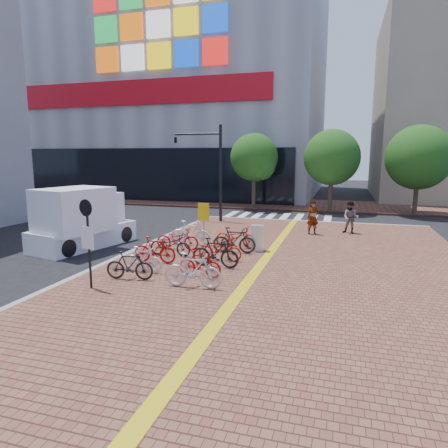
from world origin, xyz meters
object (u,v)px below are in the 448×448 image
(bike_6, at_px, (193,270))
(utility_box, at_px, (257,238))
(bike_3, at_px, (170,245))
(bike_8, at_px, (215,253))
(pedestrian_a, at_px, (313,218))
(bike_7, at_px, (200,264))
(bike_9, at_px, (220,249))
(yellow_sign, at_px, (204,216))
(bike_11, at_px, (236,237))
(notice_sign, at_px, (88,233))
(traffic_light_pole, at_px, (200,155))
(bike_2, at_px, (155,250))
(bike_1, at_px, (143,259))
(bike_10, at_px, (234,240))
(bike_4, at_px, (177,239))
(box_truck, at_px, (82,219))
(bike_0, at_px, (130,265))
(bike_5, at_px, (190,233))
(pedestrian_b, at_px, (351,218))

(bike_6, bearing_deg, utility_box, -12.44)
(bike_3, xyz_separation_m, bike_8, (2.37, -1.13, 0.09))
(bike_3, relative_size, pedestrian_a, 1.01)
(bike_7, distance_m, bike_9, 2.28)
(yellow_sign, bearing_deg, bike_11, -7.81)
(bike_8, distance_m, notice_sign, 4.82)
(bike_8, relative_size, bike_11, 0.96)
(traffic_light_pole, bearing_deg, utility_box, -53.71)
(bike_2, bearing_deg, bike_11, -35.55)
(bike_1, xyz_separation_m, traffic_light_pole, (-2.03, 11.71, 3.73))
(bike_10, bearing_deg, bike_4, 87.71)
(yellow_sign, distance_m, traffic_light_pole, 7.75)
(bike_2, relative_size, pedestrian_a, 0.98)
(pedestrian_a, height_order, traffic_light_pole, traffic_light_pole)
(bike_7, bearing_deg, bike_11, 2.73)
(bike_7, height_order, yellow_sign, yellow_sign)
(bike_8, bearing_deg, utility_box, -14.58)
(bike_3, bearing_deg, box_truck, 80.36)
(bike_10, height_order, bike_11, bike_10)
(bike_6, distance_m, bike_9, 3.45)
(bike_4, xyz_separation_m, bike_10, (2.60, 0.16, 0.06))
(bike_1, relative_size, bike_9, 0.89)
(bike_4, xyz_separation_m, bike_11, (2.42, 1.18, 0.01))
(bike_4, distance_m, notice_sign, 5.87)
(bike_4, relative_size, utility_box, 1.66)
(bike_11, bearing_deg, bike_0, 160.25)
(notice_sign, bearing_deg, bike_5, 83.17)
(bike_10, bearing_deg, bike_2, 127.58)
(bike_3, xyz_separation_m, notice_sign, (-0.70, -4.63, 1.33))
(pedestrian_a, bearing_deg, bike_5, -166.82)
(bike_3, xyz_separation_m, bike_6, (2.42, -3.64, 0.10))
(bike_1, xyz_separation_m, bike_8, (2.33, 1.39, 0.09))
(bike_1, height_order, bike_5, bike_5)
(yellow_sign, bearing_deg, bike_4, -118.34)
(bike_11, bearing_deg, box_truck, 102.48)
(bike_3, xyz_separation_m, bike_11, (2.30, 2.24, 0.04))
(bike_5, bearing_deg, utility_box, -96.55)
(bike_1, distance_m, bike_5, 4.59)
(bike_4, xyz_separation_m, traffic_light_pole, (-1.87, 8.12, 3.70))
(bike_2, bearing_deg, pedestrian_a, -36.48)
(bike_4, distance_m, bike_11, 2.69)
(bike_1, bearing_deg, bike_10, -29.59)
(bike_2, relative_size, bike_11, 0.91)
(bike_6, distance_m, bike_8, 2.51)
(bike_0, bearing_deg, bike_1, -8.63)
(bike_0, relative_size, box_truck, 0.31)
(bike_10, bearing_deg, pedestrian_b, -44.84)
(pedestrian_a, xyz_separation_m, utility_box, (-2.07, -4.58, -0.32))
(bike_0, distance_m, utility_box, 6.28)
(bike_6, bearing_deg, bike_4, 25.67)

